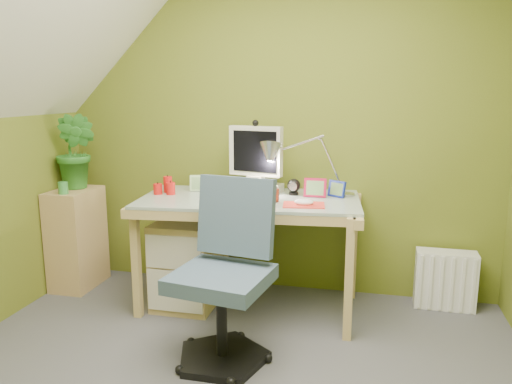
% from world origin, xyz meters
% --- Properties ---
extents(wall_back, '(3.20, 0.01, 2.40)m').
position_xyz_m(wall_back, '(0.00, 1.60, 1.20)').
color(wall_back, olive).
rests_on(wall_back, floor).
extents(desk, '(1.50, 0.85, 0.77)m').
position_xyz_m(desk, '(-0.09, 1.18, 0.39)').
color(desk, tan).
rests_on(desk, floor).
extents(monitor, '(0.40, 0.28, 0.50)m').
position_xyz_m(monitor, '(-0.09, 1.36, 1.02)').
color(monitor, silver).
rests_on(monitor, desk).
extents(speaker_left, '(0.11, 0.11, 0.11)m').
position_xyz_m(speaker_left, '(-0.36, 1.34, 0.83)').
color(speaker_left, black).
rests_on(speaker_left, desk).
extents(speaker_right, '(0.09, 0.09, 0.11)m').
position_xyz_m(speaker_right, '(0.18, 1.34, 0.83)').
color(speaker_right, black).
rests_on(speaker_right, desk).
extents(keyboard, '(0.42, 0.18, 0.02)m').
position_xyz_m(keyboard, '(-0.17, 1.04, 0.78)').
color(keyboard, white).
rests_on(keyboard, desk).
extents(mousepad, '(0.28, 0.21, 0.01)m').
position_xyz_m(mousepad, '(0.29, 1.04, 0.77)').
color(mousepad, red).
rests_on(mousepad, desk).
extents(mouse, '(0.13, 0.10, 0.04)m').
position_xyz_m(mouse, '(0.29, 1.04, 0.79)').
color(mouse, white).
rests_on(mouse, mousepad).
extents(amber_tumbler, '(0.08, 0.08, 0.09)m').
position_xyz_m(amber_tumbler, '(0.09, 1.10, 0.81)').
color(amber_tumbler, maroon).
rests_on(amber_tumbler, desk).
extents(candle_cluster, '(0.17, 0.15, 0.11)m').
position_xyz_m(candle_cluster, '(-0.69, 1.19, 0.83)').
color(candle_cluster, red).
rests_on(candle_cluster, desk).
extents(photo_frame_red, '(0.15, 0.03, 0.13)m').
position_xyz_m(photo_frame_red, '(0.33, 1.30, 0.83)').
color(photo_frame_red, '#AE1237').
rests_on(photo_frame_red, desk).
extents(photo_frame_blue, '(0.12, 0.09, 0.11)m').
position_xyz_m(photo_frame_blue, '(0.47, 1.34, 0.83)').
color(photo_frame_blue, '#152697').
rests_on(photo_frame_blue, desk).
extents(photo_frame_green, '(0.13, 0.05, 0.11)m').
position_xyz_m(photo_frame_green, '(-0.49, 1.32, 0.83)').
color(photo_frame_green, '#A1CA8A').
rests_on(photo_frame_green, desk).
extents(desk_lamp, '(0.56, 0.24, 0.60)m').
position_xyz_m(desk_lamp, '(0.36, 1.36, 1.07)').
color(desk_lamp, '#B3B3B7').
rests_on(desk_lamp, desk).
extents(side_ledge, '(0.28, 0.43, 0.75)m').
position_xyz_m(side_ledge, '(-1.45, 1.26, 0.37)').
color(side_ledge, tan).
rests_on(side_ledge, floor).
extents(potted_plant, '(0.35, 0.30, 0.56)m').
position_xyz_m(potted_plant, '(-1.44, 1.31, 1.03)').
color(potted_plant, '#2E7727').
rests_on(potted_plant, side_ledge).
extents(green_cup, '(0.07, 0.07, 0.09)m').
position_xyz_m(green_cup, '(-1.43, 1.11, 0.79)').
color(green_cup, '#3D9344').
rests_on(green_cup, side_ledge).
extents(task_chair, '(0.63, 0.63, 1.00)m').
position_xyz_m(task_chair, '(-0.07, 0.46, 0.50)').
color(task_chair, '#3D5265').
rests_on(task_chair, floor).
extents(radiator, '(0.40, 0.17, 0.40)m').
position_xyz_m(radiator, '(1.22, 1.47, 0.20)').
color(radiator, silver).
rests_on(radiator, floor).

